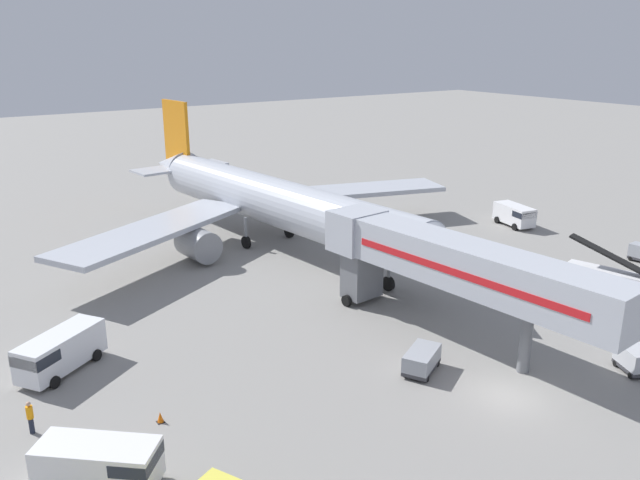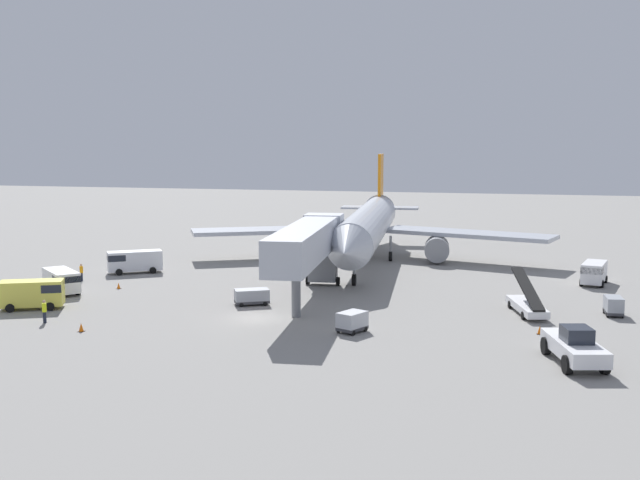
{
  "view_description": "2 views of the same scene",
  "coord_description": "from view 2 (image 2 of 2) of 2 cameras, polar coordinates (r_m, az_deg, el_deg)",
  "views": [
    {
      "loc": [
        -24.96,
        -19.2,
        18.05
      ],
      "look_at": [
        2.69,
        21.7,
        2.47
      ],
      "focal_mm": 36.07,
      "sensor_mm": 36.0,
      "label": 1
    },
    {
      "loc": [
        19.11,
        -53.31,
        13.21
      ],
      "look_at": [
        0.27,
        17.67,
        3.81
      ],
      "focal_mm": 42.81,
      "sensor_mm": 36.0,
      "label": 2
    }
  ],
  "objects": [
    {
      "name": "airplane_at_gate",
      "position": [
        85.04,
        3.66,
        1.06
      ],
      "size": [
        40.99,
        44.49,
        11.72
      ],
      "color": "#B7BCC6",
      "rests_on": "ground"
    },
    {
      "name": "ground_plane",
      "position": [
        58.15,
        -4.76,
        -5.86
      ],
      "size": [
        300.0,
        300.0,
        0.0
      ],
      "primitive_type": "plane",
      "color": "gray"
    },
    {
      "name": "belt_loader_truck",
      "position": [
        61.45,
        15.21,
        -4.65
      ],
      "size": [
        3.35,
        6.74,
        3.15
      ],
      "color": "white",
      "rests_on": "ground"
    },
    {
      "name": "service_van_near_center",
      "position": [
        65.07,
        -20.62,
        -3.72
      ],
      "size": [
        5.2,
        3.84,
        2.3
      ],
      "color": "#E5DB4C",
      "rests_on": "ground"
    },
    {
      "name": "service_van_outer_left",
      "position": [
        70.85,
        -18.75,
        -2.87
      ],
      "size": [
        5.13,
        4.84,
        2.06
      ],
      "color": "white",
      "rests_on": "ground"
    },
    {
      "name": "service_van_far_center",
      "position": [
        79.84,
        -13.8,
        -1.51
      ],
      "size": [
        5.51,
        4.59,
        2.26
      ],
      "color": "white",
      "rests_on": "ground"
    },
    {
      "name": "baggage_cart_mid_center",
      "position": [
        53.72,
        2.42,
        -6.07
      ],
      "size": [
        2.11,
        2.42,
        1.44
      ],
      "color": "#38383D",
      "rests_on": "ground"
    },
    {
      "name": "ground_crew_worker_foreground",
      "position": [
        59.88,
        -19.91,
        -5.0
      ],
      "size": [
        0.37,
        0.37,
        1.72
      ],
      "color": "#1E2333",
      "rests_on": "ground"
    },
    {
      "name": "safety_cone_bravo",
      "position": [
        56.49,
        -17.42,
        -6.25
      ],
      "size": [
        0.41,
        0.41,
        0.62
      ],
      "color": "black",
      "rests_on": "ground"
    },
    {
      "name": "baggage_cart_far_left",
      "position": [
        62.79,
        -5.12,
        -4.19
      ],
      "size": [
        3.11,
        2.6,
        1.3
      ],
      "color": "#38383D",
      "rests_on": "ground"
    },
    {
      "name": "pushback_tug",
      "position": [
        48.56,
        18.5,
        -7.55
      ],
      "size": [
        3.83,
        6.64,
        2.34
      ],
      "color": "white",
      "rests_on": "ground"
    },
    {
      "name": "service_van_mid_left",
      "position": [
        75.73,
        19.79,
        -2.27
      ],
      "size": [
        2.77,
        4.79,
        2.09
      ],
      "color": "white",
      "rests_on": "ground"
    },
    {
      "name": "safety_cone_charlie",
      "position": [
        71.79,
        -14.82,
        -3.33
      ],
      "size": [
        0.37,
        0.37,
        0.56
      ],
      "color": "black",
      "rests_on": "ground"
    },
    {
      "name": "ground_crew_worker_midground",
      "position": [
        76.61,
        -17.41,
        -2.29
      ],
      "size": [
        0.42,
        0.42,
        1.69
      ],
      "color": "#1E2333",
      "rests_on": "ground"
    },
    {
      "name": "jet_bridge",
      "position": [
        63.38,
        -0.8,
        -0.24
      ],
      "size": [
        5.34,
        21.22,
        6.59
      ],
      "color": "#B2B7C1",
      "rests_on": "ground"
    },
    {
      "name": "safety_cone_alpha",
      "position": [
        55.35,
        16.11,
        -6.49
      ],
      "size": [
        0.39,
        0.39,
        0.59
      ],
      "color": "black",
      "rests_on": "ground"
    },
    {
      "name": "baggage_cart_far_right",
      "position": [
        62.88,
        21.09,
        -4.58
      ],
      "size": [
        1.36,
        2.15,
        1.46
      ],
      "color": "#38383D",
      "rests_on": "ground"
    }
  ]
}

